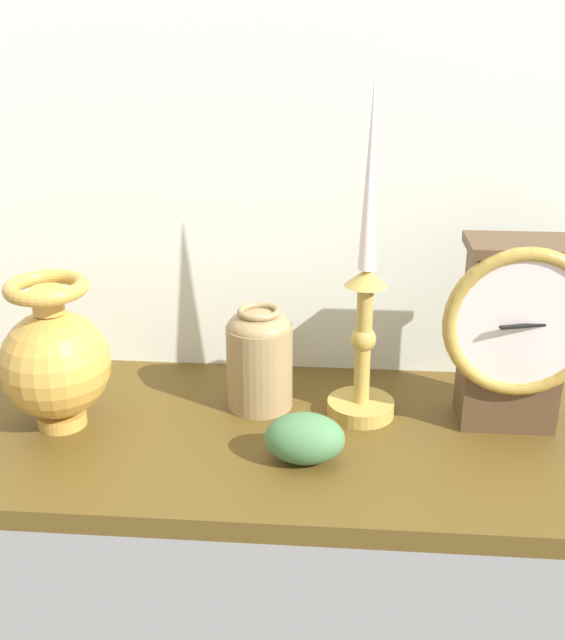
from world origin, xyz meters
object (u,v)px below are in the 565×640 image
object	(u,v)px
mantel_clock	(515,331)
brass_vase_bulbous	(55,359)
candlestick_tall_left	(365,313)
brass_vase_jar	(260,356)

from	to	relation	value
mantel_clock	brass_vase_bulbous	world-z (taller)	mantel_clock
candlestick_tall_left	brass_vase_jar	bearing A→B (deg)	173.77
mantel_clock	candlestick_tall_left	size ratio (longest dim) A/B	0.56
candlestick_tall_left	brass_vase_jar	xyz separation A→B (cm)	(-12.55, 1.37, -6.57)
candlestick_tall_left	mantel_clock	bearing A→B (deg)	-3.08
mantel_clock	brass_vase_bulbous	distance (cm)	53.04
candlestick_tall_left	brass_vase_bulbous	xyz separation A→B (cm)	(-35.60, -5.47, -4.80)
brass_vase_bulbous	brass_vase_jar	xyz separation A→B (cm)	(23.05, 6.84, -1.78)
mantel_clock	brass_vase_jar	size ratio (longest dim) A/B	1.76
mantel_clock	brass_vase_bulbous	bearing A→B (deg)	-175.07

